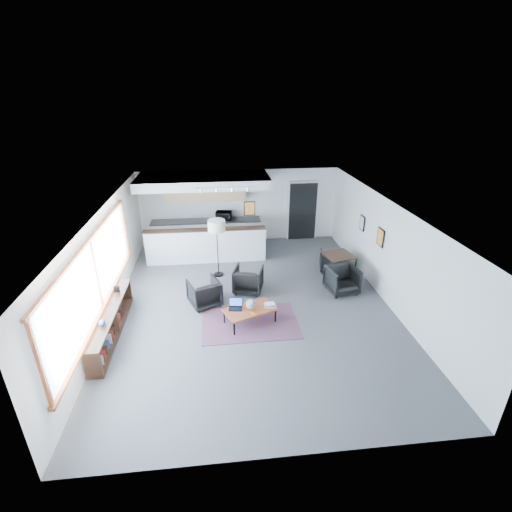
{
  "coord_description": "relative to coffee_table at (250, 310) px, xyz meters",
  "views": [
    {
      "loc": [
        -0.82,
        -8.33,
        5.13
      ],
      "look_at": [
        0.15,
        0.4,
        1.17
      ],
      "focal_mm": 26.0,
      "sensor_mm": 36.0,
      "label": 1
    }
  ],
  "objects": [
    {
      "name": "room",
      "position": [
        0.14,
        0.89,
        0.94
      ],
      "size": [
        7.02,
        9.02,
        2.62
      ],
      "color": "#4B4B4E",
      "rests_on": "ground"
    },
    {
      "name": "window",
      "position": [
        -3.32,
        -0.01,
        1.1
      ],
      "size": [
        0.1,
        5.95,
        1.66
      ],
      "color": "#8CBFFF",
      "rests_on": "room"
    },
    {
      "name": "console",
      "position": [
        -3.16,
        -0.16,
        -0.03
      ],
      "size": [
        0.35,
        3.0,
        0.8
      ],
      "color": "black",
      "rests_on": "floor"
    },
    {
      "name": "kitchenette",
      "position": [
        -1.06,
        4.6,
        1.02
      ],
      "size": [
        4.2,
        1.96,
        2.6
      ],
      "color": "white",
      "rests_on": "floor"
    },
    {
      "name": "doorway",
      "position": [
        2.44,
        5.31,
        0.72
      ],
      "size": [
        1.1,
        0.12,
        2.15
      ],
      "color": "black",
      "rests_on": "room"
    },
    {
      "name": "track_light",
      "position": [
        -0.45,
        3.09,
        2.17
      ],
      "size": [
        1.6,
        0.07,
        0.15
      ],
      "color": "silver",
      "rests_on": "room"
    },
    {
      "name": "wall_art_lower",
      "position": [
        3.61,
        1.29,
        1.19
      ],
      "size": [
        0.03,
        0.38,
        0.48
      ],
      "color": "black",
      "rests_on": "room"
    },
    {
      "name": "wall_art_upper",
      "position": [
        3.61,
        2.59,
        1.14
      ],
      "size": [
        0.03,
        0.34,
        0.44
      ],
      "color": "black",
      "rests_on": "room"
    },
    {
      "name": "kilim_rug",
      "position": [
        0.0,
        0.0,
        -0.35
      ],
      "size": [
        2.3,
        1.57,
        0.01
      ],
      "rotation": [
        0.0,
        0.0,
        0.01
      ],
      "color": "#523040",
      "rests_on": "floor"
    },
    {
      "name": "coffee_table",
      "position": [
        0.0,
        0.0,
        0.0
      ],
      "size": [
        1.34,
        1.05,
        0.39
      ],
      "rotation": [
        0.0,
        0.0,
        0.4
      ],
      "color": "brown",
      "rests_on": "floor"
    },
    {
      "name": "laptop",
      "position": [
        -0.33,
        0.1,
        0.09
      ],
      "size": [
        0.35,
        0.3,
        0.23
      ],
      "rotation": [
        0.0,
        0.0,
        -0.13
      ],
      "color": "black",
      "rests_on": "coffee_table"
    },
    {
      "name": "ceramic_pot",
      "position": [
        0.03,
        0.02,
        0.16
      ],
      "size": [
        0.25,
        0.25,
        0.25
      ],
      "rotation": [
        0.0,
        0.0,
        -0.3
      ],
      "color": "gray",
      "rests_on": "coffee_table"
    },
    {
      "name": "book_stack",
      "position": [
        0.49,
        0.07,
        0.07
      ],
      "size": [
        0.27,
        0.22,
        0.08
      ],
      "rotation": [
        0.0,
        0.0,
        0.04
      ],
      "color": "silver",
      "rests_on": "coffee_table"
    },
    {
      "name": "coaster",
      "position": [
        0.04,
        -0.21,
        0.03
      ],
      "size": [
        0.12,
        0.12,
        0.01
      ],
      "rotation": [
        0.0,
        0.0,
        -0.24
      ],
      "color": "#E5590C",
      "rests_on": "coffee_table"
    },
    {
      "name": "armchair_left",
      "position": [
        -1.09,
        0.97,
        0.02
      ],
      "size": [
        0.94,
        0.92,
        0.76
      ],
      "primitive_type": "imported",
      "rotation": [
        0.0,
        0.0,
        3.51
      ],
      "color": "black",
      "rests_on": "floor"
    },
    {
      "name": "armchair_right",
      "position": [
        0.1,
        1.56,
        0.03
      ],
      "size": [
        0.92,
        0.88,
        0.77
      ],
      "primitive_type": "imported",
      "rotation": [
        0.0,
        0.0,
        2.86
      ],
      "color": "black",
      "rests_on": "floor"
    },
    {
      "name": "floor_lamp",
      "position": [
        -0.7,
        2.61,
        1.15
      ],
      "size": [
        0.66,
        0.66,
        1.74
      ],
      "rotation": [
        0.0,
        0.0,
        0.43
      ],
      "color": "black",
      "rests_on": "floor"
    },
    {
      "name": "dining_table",
      "position": [
        2.85,
        2.18,
        0.27
      ],
      "size": [
        0.98,
        0.98,
        0.68
      ],
      "rotation": [
        0.0,
        0.0,
        0.24
      ],
      "color": "black",
      "rests_on": "floor"
    },
    {
      "name": "dining_chair_near",
      "position": [
        2.66,
        1.21,
        -0.01
      ],
      "size": [
        0.76,
        0.73,
        0.69
      ],
      "primitive_type": "imported",
      "rotation": [
        0.0,
        0.0,
        0.16
      ],
      "color": "black",
      "rests_on": "floor"
    },
    {
      "name": "dining_chair_far",
      "position": [
        2.75,
        2.53,
        -0.06
      ],
      "size": [
        0.68,
        0.66,
        0.59
      ],
      "primitive_type": "imported",
      "rotation": [
        0.0,
        0.0,
        2.91
      ],
      "color": "black",
      "rests_on": "floor"
    },
    {
      "name": "microwave",
      "position": [
        -0.44,
        5.04,
        0.75
      ],
      "size": [
        0.58,
        0.38,
        0.36
      ],
      "primitive_type": "imported",
      "rotation": [
        0.0,
        0.0,
        -0.17
      ],
      "color": "black",
      "rests_on": "kitchenette"
    }
  ]
}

